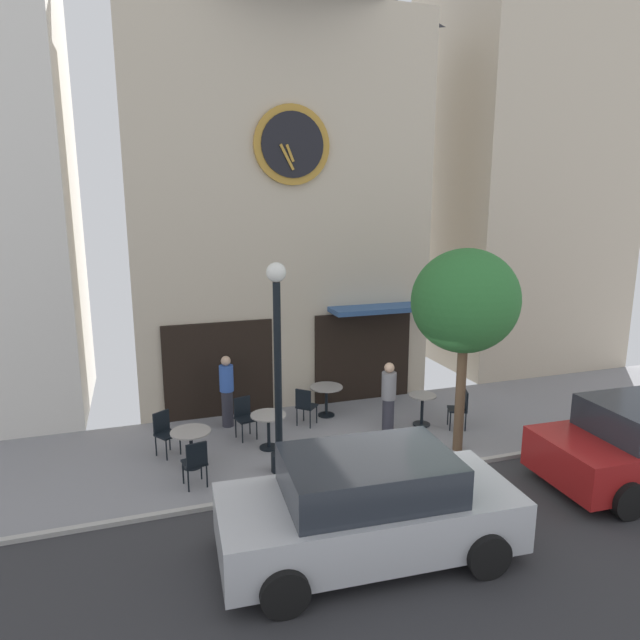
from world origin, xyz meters
TOP-DOWN VIEW (x-y plane):
  - ground_plane at (0.00, -0.41)m, footprint 24.39×9.21m
  - clock_building at (-0.78, 5.58)m, footprint 7.40×4.16m
  - neighbor_building_right at (7.32, 6.62)m, footprint 5.37×4.85m
  - street_lamp at (-1.98, 0.95)m, footprint 0.36×0.36m
  - street_tree at (1.78, 0.70)m, footprint 2.18×1.96m
  - cafe_table_center_left at (-3.55, 1.67)m, footprint 0.77×0.77m
  - cafe_table_leftmost at (-1.94, 2.01)m, footprint 0.74×0.74m
  - cafe_table_near_curb at (-0.20, 3.34)m, footprint 0.78×0.78m
  - cafe_table_rightmost at (1.70, 2.10)m, footprint 0.63×0.63m
  - cafe_chair_by_entrance at (2.45, 1.66)m, footprint 0.52×0.52m
  - cafe_chair_left_end at (-4.01, 2.39)m, footprint 0.56×0.56m
  - cafe_chair_corner at (-3.55, 0.82)m, footprint 0.47×0.47m
  - cafe_chair_outer at (-0.87, 2.89)m, footprint 0.57×0.57m
  - cafe_chair_facing_wall at (-2.32, 2.71)m, footprint 0.49×0.49m
  - pedestrian_grey at (0.71, 1.81)m, footprint 0.45×0.45m
  - pedestrian_blue at (-2.56, 3.45)m, footprint 0.44×0.44m
  - parked_car_silver at (-1.38, -1.93)m, footprint 4.40×2.22m

SIDE VIEW (x-z plane):
  - ground_plane at x=0.00m, z-range -0.09..0.04m
  - cafe_table_rightmost at x=1.70m, z-range 0.12..0.85m
  - cafe_chair_by_entrance at x=2.45m, z-range 0.08..0.98m
  - cafe_chair_left_end at x=-4.01m, z-range 0.08..0.98m
  - cafe_chair_corner at x=-3.55m, z-range 0.08..0.98m
  - cafe_chair_outer at x=-0.87m, z-range 0.08..0.98m
  - cafe_chair_facing_wall at x=-2.32m, z-range 0.08..0.98m
  - cafe_table_leftmost at x=-1.94m, z-range 0.17..0.92m
  - cafe_table_near_curb at x=-0.20m, z-range 0.18..0.91m
  - cafe_table_center_left at x=-3.55m, z-range 0.18..0.92m
  - parked_car_silver at x=-1.38m, z-range -0.01..1.54m
  - pedestrian_grey at x=0.71m, z-range 0.03..1.70m
  - pedestrian_blue at x=-2.56m, z-range 0.03..1.70m
  - street_lamp at x=-1.98m, z-range 0.03..4.05m
  - street_tree at x=1.78m, z-range 1.04..5.23m
  - clock_building at x=-0.78m, z-range 0.15..11.41m
  - neighbor_building_right at x=7.32m, z-range 0.00..15.09m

